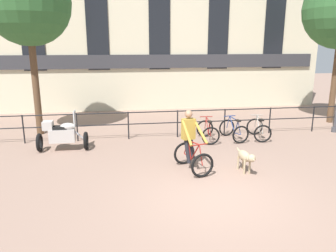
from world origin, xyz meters
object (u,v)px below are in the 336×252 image
(parked_motorcycle, at_px, (62,134))
(parked_bicycle_mid_right, at_px, (259,129))
(parked_bicycle_near_lamp, at_px, (208,131))
(cyclist_with_bike, at_px, (191,143))
(parked_bicycle_mid_left, at_px, (234,130))
(dog, at_px, (246,157))

(parked_motorcycle, relative_size, parked_bicycle_mid_right, 1.38)
(parked_motorcycle, xyz_separation_m, parked_bicycle_near_lamp, (5.15, 0.39, -0.20))
(cyclist_with_bike, bearing_deg, parked_motorcycle, 134.78)
(parked_motorcycle, height_order, parked_bicycle_mid_right, parked_motorcycle)
(cyclist_with_bike, height_order, parked_bicycle_mid_left, cyclist_with_bike)
(dog, distance_m, parked_bicycle_mid_left, 3.27)
(parked_bicycle_near_lamp, bearing_deg, parked_bicycle_mid_right, -176.73)
(dog, distance_m, parked_bicycle_mid_right, 3.63)
(cyclist_with_bike, relative_size, parked_bicycle_mid_left, 1.41)
(parked_motorcycle, bearing_deg, parked_bicycle_mid_left, -86.18)
(parked_bicycle_mid_left, xyz_separation_m, parked_bicycle_mid_right, (0.99, -0.00, 0.00))
(parked_bicycle_mid_right, bearing_deg, dog, 68.28)
(dog, bearing_deg, parked_motorcycle, 146.55)
(cyclist_with_bike, relative_size, dog, 1.63)
(parked_bicycle_near_lamp, relative_size, parked_bicycle_mid_right, 0.97)
(parked_bicycle_mid_left, bearing_deg, parked_bicycle_mid_right, 170.42)
(parked_bicycle_near_lamp, height_order, parked_bicycle_mid_right, same)
(dog, bearing_deg, parked_bicycle_mid_right, 54.86)
(parked_bicycle_mid_right, bearing_deg, parked_bicycle_mid_left, 7.43)
(parked_bicycle_mid_right, bearing_deg, parked_motorcycle, 10.52)
(parked_bicycle_mid_left, bearing_deg, cyclist_with_bike, 40.51)
(parked_motorcycle, relative_size, parked_bicycle_mid_left, 1.36)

